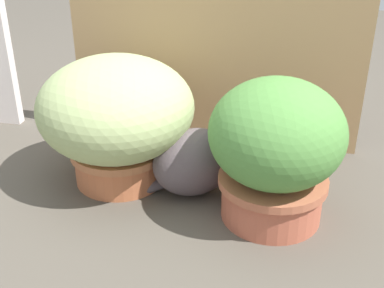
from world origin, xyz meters
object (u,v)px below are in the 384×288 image
mushroom_ornament_pink (124,163)px  mushroom_ornament_red (95,162)px  leafy_planter (276,148)px  grass_planter (116,115)px  cat (199,158)px

mushroom_ornament_pink → mushroom_ornament_red: 0.09m
leafy_planter → grass_planter: bearing=167.7°
grass_planter → mushroom_ornament_red: size_ratio=3.67×
grass_planter → cat: grass_planter is taller
grass_planter → mushroom_ornament_pink: size_ratio=3.60×
cat → mushroom_ornament_pink: bearing=-171.3°
leafy_planter → cat: (-0.23, 0.08, -0.10)m
grass_planter → mushroom_ornament_pink: (0.04, -0.06, -0.14)m
grass_planter → leafy_planter: 0.51m
grass_planter → mushroom_ornament_red: grass_planter is taller
mushroom_ornament_pink → mushroom_ornament_red: bearing=-173.6°
cat → mushroom_ornament_red: 0.33m
mushroom_ornament_pink → leafy_planter: bearing=-6.1°
cat → mushroom_ornament_pink: 0.24m
grass_planter → leafy_planter: (0.50, -0.11, -0.01)m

